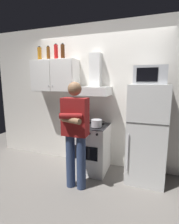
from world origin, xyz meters
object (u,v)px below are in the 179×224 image
(bottle_soda_red, at_px, (56,52))
(bottle_rum_dark, at_px, (63,52))
(person_standing, at_px, (75,132))
(cooking_pot, at_px, (96,123))
(range_hood, at_px, (94,84))
(bottle_beer_brown, at_px, (48,54))
(upper_cabinet, at_px, (55,76))
(bottle_liquor_amber, at_px, (40,54))
(refrigerator, at_px, (146,134))
(microwave, at_px, (150,75))
(stove_oven, at_px, (91,148))

(bottle_soda_red, bearing_deg, bottle_rum_dark, -6.49)
(person_standing, xyz_separation_m, bottle_soda_red, (-0.72, 0.76, 1.29))
(person_standing, bearing_deg, cooking_pot, 69.70)
(range_hood, distance_m, bottle_beer_brown, 1.10)
(range_hood, xyz_separation_m, bottle_soda_red, (-0.77, 0.03, 0.59))
(person_standing, height_order, bottle_rum_dark, bottle_rum_dark)
(upper_cabinet, distance_m, bottle_rum_dark, 0.47)
(upper_cabinet, xyz_separation_m, bottle_liquor_amber, (-0.33, -0.00, 0.43))
(refrigerator, bearing_deg, person_standing, -148.77)
(microwave, bearing_deg, refrigerator, -89.10)
(microwave, distance_m, bottle_soda_red, 1.79)
(refrigerator, bearing_deg, range_hood, 172.45)
(range_hood, bearing_deg, bottle_soda_red, 177.96)
(refrigerator, xyz_separation_m, bottle_rum_dark, (-1.57, 0.14, 1.39))
(person_standing, bearing_deg, microwave, 32.00)
(bottle_soda_red, xyz_separation_m, bottle_beer_brown, (-0.16, -0.02, -0.02))
(range_hood, bearing_deg, person_standing, -93.91)
(person_standing, height_order, cooking_pot, person_standing)
(bottle_soda_red, distance_m, bottle_rum_dark, 0.15)
(range_hood, bearing_deg, bottle_liquor_amber, -179.90)
(person_standing, bearing_deg, bottle_rum_dark, 127.51)
(range_hood, bearing_deg, stove_oven, -90.00)
(cooking_pot, height_order, bottle_beer_brown, bottle_beer_brown)
(upper_cabinet, height_order, bottle_soda_red, bottle_soda_red)
(refrigerator, distance_m, person_standing, 1.17)
(upper_cabinet, height_order, cooking_pot, upper_cabinet)
(microwave, xyz_separation_m, bottle_rum_dark, (-1.57, 0.12, 0.45))
(stove_oven, distance_m, bottle_beer_brown, 1.98)
(bottle_beer_brown, bearing_deg, bottle_liquor_amber, -176.07)
(bottle_soda_red, bearing_deg, range_hood, -2.04)
(refrigerator, bearing_deg, stove_oven, -179.96)
(bottle_beer_brown, bearing_deg, refrigerator, -4.16)
(cooking_pot, xyz_separation_m, bottle_liquor_amber, (-1.26, 0.24, 1.24))
(bottle_soda_red, distance_m, bottle_beer_brown, 0.16)
(person_standing, height_order, bottle_soda_red, bottle_soda_red)
(upper_cabinet, xyz_separation_m, cooking_pot, (0.93, -0.24, -0.81))
(person_standing, relative_size, bottle_rum_dark, 5.69)
(stove_oven, bearing_deg, microwave, 1.15)
(range_hood, bearing_deg, microwave, -6.46)
(cooking_pot, bearing_deg, stove_oven, 137.51)
(upper_cabinet, bearing_deg, range_hood, 0.09)
(microwave, bearing_deg, range_hood, 173.54)
(refrigerator, bearing_deg, bottle_soda_red, 174.91)
(bottle_rum_dark, relative_size, bottle_liquor_amber, 1.08)
(cooking_pot, height_order, bottle_rum_dark, bottle_rum_dark)
(upper_cabinet, bearing_deg, refrigerator, -4.07)
(bottle_liquor_amber, height_order, bottle_beer_brown, same)
(microwave, xyz_separation_m, cooking_pot, (-0.82, -0.14, -0.80))
(range_hood, xyz_separation_m, refrigerator, (0.95, -0.13, -0.80))
(person_standing, bearing_deg, bottle_liquor_amber, 145.82)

